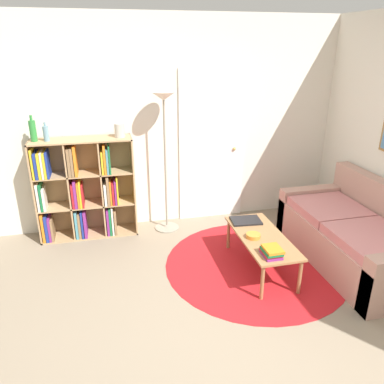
# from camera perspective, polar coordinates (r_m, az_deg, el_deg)

# --- Properties ---
(ground_plane) EXTENTS (14.00, 14.00, 0.00)m
(ground_plane) POSITION_cam_1_polar(r_m,az_deg,el_deg) (3.14, 9.02, -24.32)
(ground_plane) COLOR gray
(wall_back) EXTENTS (7.14, 0.11, 2.60)m
(wall_back) POSITION_cam_1_polar(r_m,az_deg,el_deg) (4.81, -1.67, 10.13)
(wall_back) COLOR silver
(wall_back) RESTS_ON ground_plane
(rug) EXTENTS (1.96, 1.96, 0.01)m
(rug) POSITION_cam_1_polar(r_m,az_deg,el_deg) (4.22, 9.58, -10.80)
(rug) COLOR #B2191E
(rug) RESTS_ON ground_plane
(bookshelf) EXTENTS (1.16, 0.34, 1.23)m
(bookshelf) POSITION_cam_1_polar(r_m,az_deg,el_deg) (4.72, -16.41, 0.23)
(bookshelf) COLOR tan
(bookshelf) RESTS_ON ground_plane
(floor_lamp) EXTENTS (0.31, 0.31, 1.74)m
(floor_lamp) POSITION_cam_1_polar(r_m,az_deg,el_deg) (4.48, -4.27, 10.57)
(floor_lamp) COLOR gray
(floor_lamp) RESTS_ON ground_plane
(couch) EXTENTS (0.91, 1.80, 0.86)m
(couch) POSITION_cam_1_polar(r_m,az_deg,el_deg) (4.48, 24.02, -6.26)
(couch) COLOR tan
(couch) RESTS_ON ground_plane
(coffee_table) EXTENTS (0.46, 1.06, 0.39)m
(coffee_table) POSITION_cam_1_polar(r_m,az_deg,el_deg) (3.99, 10.55, -7.11)
(coffee_table) COLOR #996B42
(coffee_table) RESTS_ON ground_plane
(laptop) EXTENTS (0.35, 0.27, 0.02)m
(laptop) POSITION_cam_1_polar(r_m,az_deg,el_deg) (4.25, 8.21, -4.32)
(laptop) COLOR black
(laptop) RESTS_ON coffee_table
(bowl) EXTENTS (0.15, 0.15, 0.04)m
(bowl) POSITION_cam_1_polar(r_m,az_deg,el_deg) (3.92, 9.33, -6.59)
(bowl) COLOR orange
(bowl) RESTS_ON coffee_table
(book_stack_on_table) EXTENTS (0.17, 0.21, 0.09)m
(book_stack_on_table) POSITION_cam_1_polar(r_m,az_deg,el_deg) (3.62, 12.05, -8.89)
(book_stack_on_table) COLOR #7F287A
(book_stack_on_table) RESTS_ON coffee_table
(bottle_left) EXTENTS (0.07, 0.07, 0.29)m
(bottle_left) POSITION_cam_1_polar(r_m,az_deg,el_deg) (4.57, -23.08, 8.61)
(bottle_left) COLOR #2D8438
(bottle_left) RESTS_ON bookshelf
(bottle_middle) EXTENTS (0.06, 0.06, 0.21)m
(bottle_middle) POSITION_cam_1_polar(r_m,az_deg,el_deg) (4.53, -21.35, 8.33)
(bottle_middle) COLOR #6B93A3
(bottle_middle) RESTS_ON bookshelf
(vase_on_shelf) EXTENTS (0.12, 0.12, 0.16)m
(vase_on_shelf) POSITION_cam_1_polar(r_m,az_deg,el_deg) (4.51, -10.97, 9.22)
(vase_on_shelf) COLOR #B7B2A8
(vase_on_shelf) RESTS_ON bookshelf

